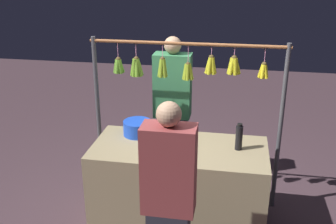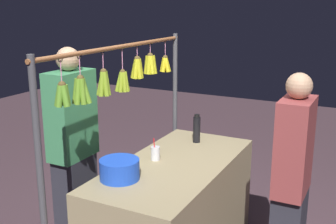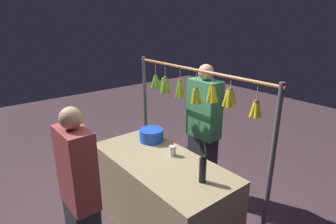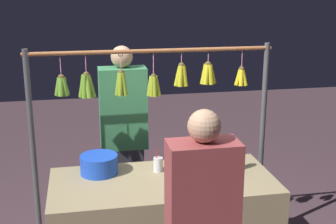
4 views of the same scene
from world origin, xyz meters
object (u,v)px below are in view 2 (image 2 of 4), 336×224
(blue_bucket, at_px, (120,169))
(drink_cup, at_px, (155,153))
(customer_person, at_px, (291,188))
(water_bottle, at_px, (197,129))
(vendor_person, at_px, (74,153))

(blue_bucket, relative_size, drink_cup, 1.55)
(blue_bucket, distance_m, customer_person, 1.19)
(water_bottle, height_order, drink_cup, water_bottle)
(drink_cup, bearing_deg, customer_person, 93.44)
(blue_bucket, bearing_deg, water_bottle, 170.92)
(vendor_person, xyz_separation_m, customer_person, (-0.25, 1.69, -0.05))
(blue_bucket, bearing_deg, drink_cup, 174.41)
(water_bottle, bearing_deg, customer_person, 62.35)
(blue_bucket, bearing_deg, vendor_person, -111.92)
(customer_person, bearing_deg, drink_cup, -86.56)
(blue_bucket, relative_size, vendor_person, 0.16)
(blue_bucket, xyz_separation_m, customer_person, (-0.50, 1.08, -0.12))
(vendor_person, bearing_deg, blue_bucket, 68.08)
(blue_bucket, height_order, vendor_person, vendor_person)
(vendor_person, bearing_deg, customer_person, 98.54)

